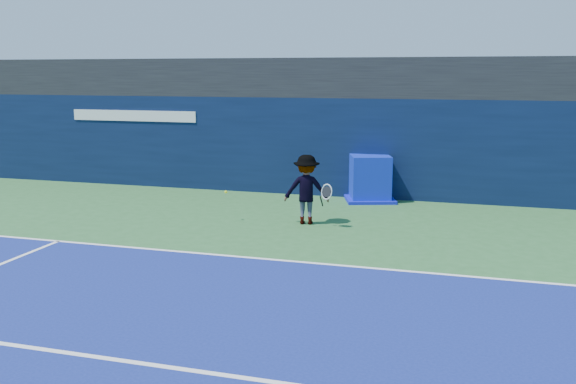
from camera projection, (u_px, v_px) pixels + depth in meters
The scene contains 8 objects.
ground at pixel (210, 311), 10.26m from camera, with size 80.00×80.00×0.00m, color #2B602E.
baseline at pixel (268, 259), 13.08m from camera, with size 24.00×0.10×0.01m, color white.
service_line at pixel (148, 364), 8.37m from camera, with size 24.00×0.10×0.01m, color white.
stadium_band at pixel (351, 78), 20.43m from camera, with size 36.00×3.00×1.20m, color black.
back_wall_assembly at pixel (344, 146), 19.88m from camera, with size 36.00×1.03×3.00m.
equipment_cart at pixel (370, 180), 19.05m from camera, with size 1.78×1.78×1.35m.
tennis_player at pixel (306, 189), 16.06m from camera, with size 1.37×0.84×1.75m.
tennis_ball at pixel (226, 192), 16.38m from camera, with size 0.07×0.07×0.07m.
Camera 1 is at (3.97, -8.97, 3.77)m, focal length 40.00 mm.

